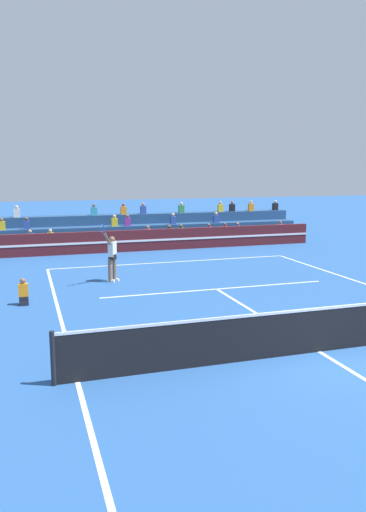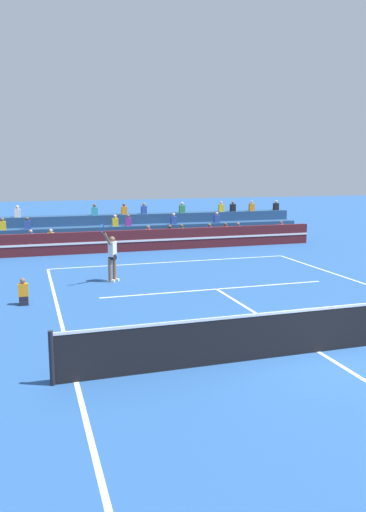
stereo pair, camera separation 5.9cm
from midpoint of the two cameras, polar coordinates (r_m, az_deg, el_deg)
The scene contains 8 objects.
ground_plane at distance 12.13m, azimuth 15.15°, elevation -10.51°, with size 120.00×120.00×0.00m, color #285699.
court_lines at distance 12.13m, azimuth 15.15°, elevation -10.49°, with size 11.10×23.90×0.01m.
tennis_net at distance 11.96m, azimuth 15.27°, elevation -8.06°, with size 12.00×0.10×1.10m.
sponsor_banner_wall at distance 25.96m, azimuth -3.52°, elevation 1.85°, with size 18.00×0.26×1.10m.
bleacher_stand at distance 28.39m, azimuth -4.78°, elevation 2.73°, with size 18.53×2.85×2.28m.
ball_kid_courtside at distance 16.31m, azimuth -17.87°, elevation -4.19°, with size 0.30×0.36×0.84m.
tennis_player at distance 18.75m, azimuth -8.21°, elevation 0.01°, with size 0.84×1.11×2.32m.
tennis_ball at distance 14.12m, azimuth 19.57°, elevation -7.68°, with size 0.07×0.07×0.07m, color #C6DB33.
Camera 1 is at (-6.35, -9.48, 4.15)m, focal length 35.00 mm.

